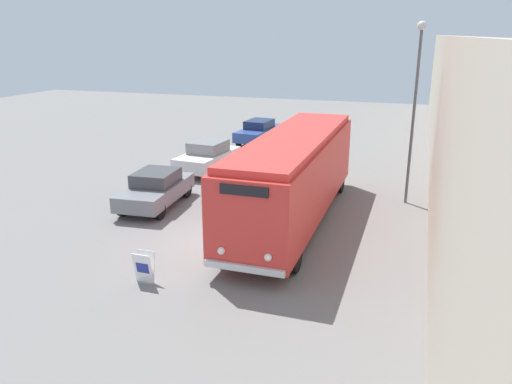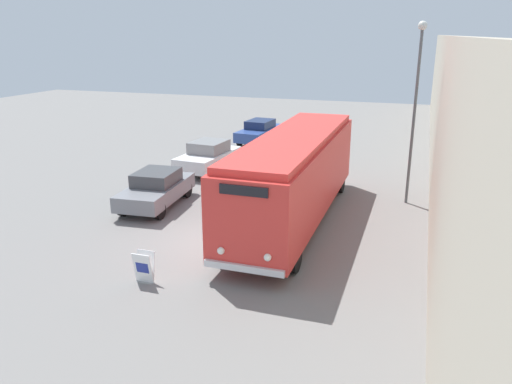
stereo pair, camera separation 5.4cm
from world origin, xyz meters
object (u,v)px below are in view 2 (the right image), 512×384
(parked_car_mid, at_px, (208,156))
(parked_car_far, at_px, (260,131))
(sign_board, at_px, (144,268))
(parked_car_near, at_px, (156,188))
(vintage_bus, at_px, (295,173))
(streetlamp, at_px, (416,92))

(parked_car_mid, xyz_separation_m, parked_car_far, (0.28, 7.82, -0.03))
(sign_board, relative_size, parked_car_near, 0.21)
(parked_car_near, distance_m, parked_car_mid, 5.87)
(vintage_bus, distance_m, parked_car_far, 14.84)
(parked_car_far, bearing_deg, parked_car_near, -85.27)
(streetlamp, xyz_separation_m, parked_car_far, (-9.92, 9.90, -3.96))
(sign_board, bearing_deg, parked_car_mid, 105.15)
(sign_board, distance_m, streetlamp, 12.89)
(vintage_bus, distance_m, parked_car_near, 6.06)
(parked_car_near, xyz_separation_m, parked_car_far, (0.09, 13.68, 0.01))
(parked_car_mid, bearing_deg, sign_board, -69.94)
(vintage_bus, bearing_deg, parked_car_mid, 136.81)
(vintage_bus, relative_size, parked_car_far, 2.48)
(sign_board, bearing_deg, parked_car_far, 98.54)
(streetlamp, xyz_separation_m, parked_car_near, (-10.01, -3.78, -3.97))
(vintage_bus, relative_size, parked_car_mid, 2.64)
(parked_car_near, bearing_deg, sign_board, -68.24)
(vintage_bus, height_order, parked_car_near, vintage_bus)
(parked_car_far, bearing_deg, sign_board, -76.37)
(streetlamp, distance_m, parked_car_near, 11.41)
(parked_car_near, bearing_deg, parked_car_far, 85.06)
(sign_board, relative_size, parked_car_far, 0.20)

